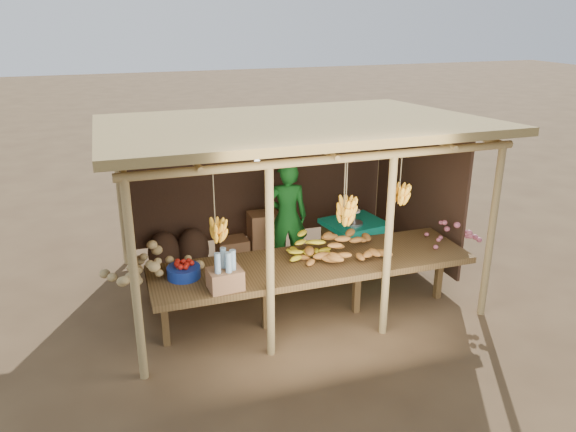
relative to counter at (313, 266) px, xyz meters
name	(u,v)px	position (x,y,z in m)	size (l,w,h in m)	color
ground	(288,286)	(0.00, 0.95, -0.74)	(60.00, 60.00, 0.00)	brown
stall_structure	(286,154)	(-0.03, 0.92, 1.18)	(4.70, 3.50, 2.43)	#A38854
counter	(313,266)	(0.00, 0.00, 0.00)	(3.90, 1.05, 0.80)	brown
potato_heap	(154,265)	(-1.86, 0.08, 0.25)	(1.06, 0.64, 0.37)	tan
sweet_potato_heap	(343,242)	(0.41, 0.04, 0.24)	(1.03, 0.62, 0.36)	#C17B31
onion_heap	(450,229)	(1.90, 0.01, 0.24)	(0.73, 0.44, 0.35)	#BF5C71
banana_pile	(308,243)	(-0.01, 0.17, 0.23)	(0.51, 0.31, 0.34)	yellow
tomato_basin	(184,271)	(-1.54, 0.06, 0.14)	(0.38, 0.38, 0.20)	navy
bottle_box	(225,274)	(-1.15, -0.36, 0.24)	(0.38, 0.31, 0.46)	#936542
vendor	(287,217)	(0.17, 1.49, 0.08)	(0.60, 0.39, 1.65)	#186D22
tarp_crate	(353,244)	(1.10, 1.18, -0.33)	(0.93, 0.84, 0.99)	brown
carton_stack	(254,240)	(-0.22, 1.96, -0.41)	(0.98, 0.39, 0.73)	#936542
burlap_sacks	(179,247)	(-1.34, 2.15, -0.46)	(0.92, 0.48, 0.65)	#412B1E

